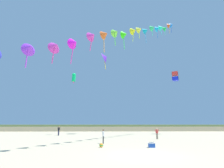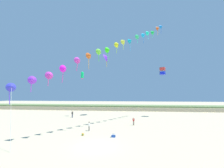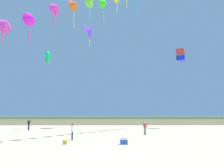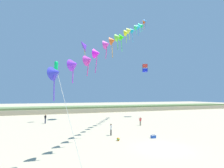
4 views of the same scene
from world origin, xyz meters
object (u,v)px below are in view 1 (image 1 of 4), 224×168
person_near_right (59,130)px  large_kite_low_lead (105,58)px  person_near_left (157,133)px  person_mid_center (103,135)px  large_kite_mid_trail (74,78)px  beach_ball (101,145)px  beach_cooler (152,145)px  large_kite_high_solo (175,76)px

person_near_right → large_kite_low_lead: (8.34, 4.80, 16.14)m
person_near_left → person_mid_center: size_ratio=1.00×
person_mid_center → large_kite_low_lead: bearing=90.3°
person_mid_center → large_kite_mid_trail: 20.31m
beach_ball → person_mid_center: bearing=87.6°
person_near_right → beach_ball: 18.56m
person_mid_center → large_kite_mid_trail: size_ratio=0.68×
person_mid_center → beach_cooler: bearing=-35.5°
person_mid_center → person_near_right: bearing=121.7°
beach_ball → large_kite_high_solo: bearing=52.5°
person_near_right → large_kite_low_lead: 18.79m
beach_cooler → large_kite_low_lead: bearing=101.9°
person_near_right → person_mid_center: person_near_right is taller
person_near_right → beach_ball: size_ratio=4.66×
person_near_left → large_kite_low_lead: (-7.55, 12.96, 16.24)m
person_near_right → large_kite_high_solo: large_kite_high_solo is taller
large_kite_low_lead → large_kite_high_solo: (15.84, -0.71, -4.58)m
person_near_right → beach_ball: bearing=-63.3°
person_near_left → person_mid_center: bearing=-143.5°
large_kite_mid_trail → beach_cooler: (11.09, -19.15, -11.31)m
person_near_left → beach_ball: (-7.57, -8.41, -0.70)m
large_kite_high_solo → beach_cooler: large_kite_high_solo is taller
large_kite_mid_trail → beach_ball: size_ratio=6.16×
person_mid_center → beach_ball: person_mid_center is taller
person_near_right → large_kite_mid_trail: (1.81, 2.30, 10.55)m
person_near_left → large_kite_high_solo: bearing=55.9°
person_near_left → beach_cooler: bearing=-109.0°
large_kite_mid_trail → beach_ball: large_kite_mid_trail is taller
large_kite_mid_trail → person_near_right: bearing=-128.2°
large_kite_low_lead → beach_ball: (-0.02, -21.37, -16.94)m
person_near_left → beach_ball: 11.34m
large_kite_mid_trail → beach_cooler: size_ratio=3.86×
person_near_right → large_kite_high_solo: bearing=9.6°
person_near_left → large_kite_low_lead: large_kite_low_lead is taller
beach_ball → large_kite_low_lead: bearing=90.0°
beach_cooler → beach_ball: beach_cooler is taller
beach_cooler → beach_ball: size_ratio=1.59×
beach_cooler → person_near_right: bearing=127.4°
beach_cooler → large_kite_mid_trail: bearing=120.1°
person_mid_center → large_kite_high_solo: large_kite_high_solo is taller
person_mid_center → beach_cooler: 5.51m
person_near_left → large_kite_low_lead: size_ratio=0.36×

